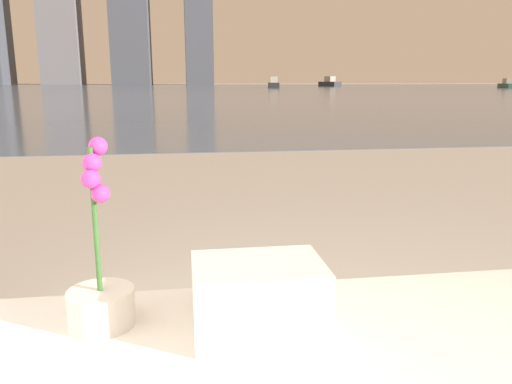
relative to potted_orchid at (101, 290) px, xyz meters
name	(u,v)px	position (x,y,z in m)	size (l,w,h in m)	color
potted_orchid	(101,290)	(0.00, 0.00, 0.00)	(0.15, 0.15, 0.43)	silver
towel_stack	(258,297)	(0.35, -0.08, -0.01)	(0.29, 0.20, 0.16)	silver
harbor_water	(184,89)	(0.48, 61.16, -0.57)	(180.00, 110.00, 0.01)	slate
harbor_boat_0	(507,85)	(41.68, 59.00, -0.13)	(1.75, 3.44, 1.23)	#335647
harbor_boat_1	(274,84)	(12.25, 65.05, -0.05)	(1.84, 4.02, 1.45)	#2D2D33
harbor_boat_2	(330,83)	(23.95, 78.68, 0.00)	(2.88, 4.51, 1.60)	#2D2D33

